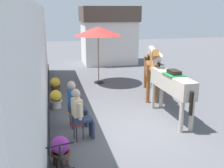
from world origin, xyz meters
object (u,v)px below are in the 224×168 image
flower_planter_farthest (55,85)px  flower_planter_inner_far (56,99)px  satchel_bag (75,109)px  saddled_horse_near (170,82)px  cafe_parasol (98,31)px  saddled_horse_far (151,67)px  seated_visitor_far (75,102)px  flower_planter_nearest (60,150)px  seated_visitor_near (80,112)px

flower_planter_farthest → flower_planter_inner_far: bearing=-90.8°
flower_planter_farthest → satchel_bag: flower_planter_farthest is taller
saddled_horse_near → flower_planter_inner_far: size_ratio=4.69×
cafe_parasol → satchel_bag: size_ratio=9.21×
flower_planter_inner_far → saddled_horse_far: bearing=8.8°
seated_visitor_far → saddled_horse_far: size_ratio=0.48×
saddled_horse_near → saddled_horse_far: (0.25, 2.19, 0.00)m
saddled_horse_near → flower_planter_nearest: saddled_horse_near is taller
saddled_horse_near → satchel_bag: size_ratio=10.71×
seated_visitor_far → saddled_horse_near: size_ratio=0.46×
seated_visitor_near → flower_planter_nearest: seated_visitor_near is taller
seated_visitor_near → flower_planter_farthest: bearing=97.0°
seated_visitor_near → seated_visitor_far: size_ratio=1.00×
flower_planter_inner_far → satchel_bag: size_ratio=2.29×
seated_visitor_far → satchel_bag: 1.39m
flower_planter_nearest → saddled_horse_far: bearing=48.2°
seated_visitor_far → flower_planter_farthest: seated_visitor_far is taller
seated_visitor_far → flower_planter_inner_far: bearing=106.2°
seated_visitor_far → saddled_horse_near: bearing=2.4°
flower_planter_nearest → flower_planter_inner_far: same height
saddled_horse_far → flower_planter_farthest: size_ratio=4.53×
flower_planter_inner_far → flower_planter_farthest: same height
flower_planter_nearest → flower_planter_farthest: bearing=89.8°
flower_planter_farthest → satchel_bag: (0.59, -2.31, -0.23)m
flower_planter_farthest → seated_visitor_near: bearing=-83.0°
saddled_horse_far → cafe_parasol: bearing=125.5°
cafe_parasol → satchel_bag: cafe_parasol is taller
saddled_horse_near → cafe_parasol: cafe_parasol is taller
seated_visitor_far → flower_planter_farthest: bearing=97.8°
seated_visitor_near → satchel_bag: bearing=88.2°
seated_visitor_near → saddled_horse_far: size_ratio=0.48×
saddled_horse_near → flower_planter_inner_far: bearing=154.7°
saddled_horse_near → cafe_parasol: (-1.40, 4.50, 1.20)m
flower_planter_nearest → cafe_parasol: cafe_parasol is taller
seated_visitor_near → flower_planter_nearest: size_ratio=2.17×
saddled_horse_far → seated_visitor_far: bearing=-143.9°
seated_visitor_near → flower_planter_farthest: 4.35m
flower_planter_inner_far → cafe_parasol: cafe_parasol is taller
flower_planter_inner_far → flower_planter_farthest: 1.77m
saddled_horse_far → cafe_parasol: 3.09m
flower_planter_nearest → flower_planter_farthest: (0.02, 5.32, 0.00)m
flower_planter_nearest → flower_planter_farthest: 5.32m
saddled_horse_far → flower_planter_nearest: (-3.67, -4.12, -0.82)m
seated_visitor_near → seated_visitor_far: 0.78m
seated_visitor_far → saddled_horse_near: saddled_horse_near is taller
flower_planter_farthest → cafe_parasol: size_ratio=0.25×
saddled_horse_near → seated_visitor_far: bearing=-177.6°
seated_visitor_near → saddled_horse_near: saddled_horse_near is taller
flower_planter_inner_far → flower_planter_farthest: (0.02, 1.77, 0.00)m
saddled_horse_near → flower_planter_farthest: (-3.40, 3.39, -0.82)m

